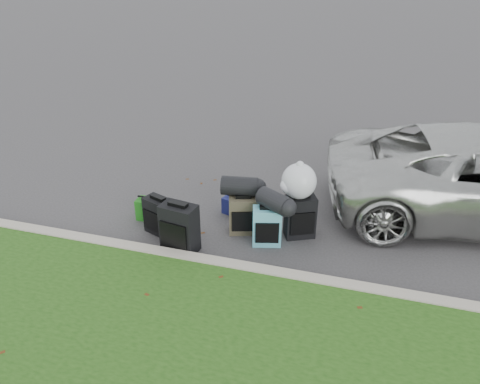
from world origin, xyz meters
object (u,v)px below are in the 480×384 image
(suitcase_olive, at_px, (243,215))
(tote_green, at_px, (147,209))
(suitcase_large_black_left, at_px, (180,228))
(tote_navy, at_px, (231,205))
(suitcase_large_black_right, at_px, (300,217))
(suitcase_teal, at_px, (267,226))
(suitcase_small_black, at_px, (159,216))

(suitcase_olive, relative_size, tote_green, 1.72)
(suitcase_large_black_left, xyz_separation_m, tote_green, (-0.84, 0.66, -0.19))
(tote_navy, bearing_deg, suitcase_large_black_left, -93.47)
(suitcase_large_black_left, height_order, suitcase_large_black_right, suitcase_large_black_left)
(suitcase_teal, xyz_separation_m, tote_navy, (-0.74, 0.70, -0.15))
(suitcase_small_black, relative_size, suitcase_teal, 0.98)
(suitcase_teal, relative_size, suitcase_large_black_right, 0.90)
(suitcase_teal, relative_size, tote_navy, 2.10)
(suitcase_large_black_right, xyz_separation_m, tote_navy, (-1.16, 0.36, -0.18))
(suitcase_large_black_right, height_order, tote_navy, suitcase_large_black_right)
(suitcase_small_black, relative_size, suitcase_large_black_right, 0.87)
(suitcase_teal, height_order, tote_navy, suitcase_teal)
(tote_green, bearing_deg, suitcase_small_black, -42.10)
(suitcase_large_black_left, relative_size, suitcase_teal, 1.24)
(suitcase_large_black_right, bearing_deg, suitcase_large_black_left, -176.64)
(suitcase_large_black_left, distance_m, tote_navy, 1.27)
(tote_green, bearing_deg, suitcase_teal, -6.24)
(suitcase_olive, xyz_separation_m, tote_navy, (-0.33, 0.49, -0.15))
(suitcase_large_black_left, bearing_deg, suitcase_teal, 32.94)
(suitcase_olive, relative_size, suitcase_teal, 1.00)
(suitcase_olive, distance_m, tote_green, 1.55)
(suitcase_small_black, bearing_deg, tote_navy, 65.93)
(suitcase_large_black_right, relative_size, tote_green, 1.91)
(suitcase_teal, bearing_deg, suitcase_small_black, 170.48)
(suitcase_large_black_left, height_order, suitcase_olive, suitcase_large_black_left)
(suitcase_small_black, height_order, suitcase_large_black_left, suitcase_large_black_left)
(suitcase_small_black, relative_size, tote_green, 1.67)
(suitcase_teal, height_order, tote_green, suitcase_teal)
(suitcase_small_black, height_order, suitcase_teal, suitcase_teal)
(suitcase_large_black_left, distance_m, suitcase_teal, 1.22)
(suitcase_small_black, xyz_separation_m, suitcase_olive, (1.18, 0.37, 0.01))
(suitcase_large_black_left, bearing_deg, tote_green, 150.77)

